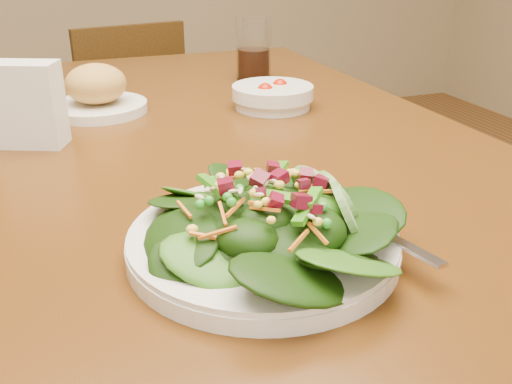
% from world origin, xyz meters
% --- Properties ---
extents(dining_table, '(0.90, 1.40, 0.75)m').
position_xyz_m(dining_table, '(0.00, 0.00, 0.65)').
color(dining_table, '#47250B').
rests_on(dining_table, ground_plane).
extents(chair_far, '(0.43, 0.44, 0.80)m').
position_xyz_m(chair_far, '(0.02, 1.05, 0.42)').
color(chair_far, '#44290B').
rests_on(chair_far, ground_plane).
extents(salad_plate, '(0.28, 0.28, 0.08)m').
position_xyz_m(salad_plate, '(-0.02, -0.38, 0.78)').
color(salad_plate, silver).
rests_on(salad_plate, dining_table).
extents(bread_plate, '(0.18, 0.18, 0.09)m').
position_xyz_m(bread_plate, '(-0.13, 0.20, 0.79)').
color(bread_plate, silver).
rests_on(bread_plate, dining_table).
extents(tomato_bowl, '(0.15, 0.15, 0.05)m').
position_xyz_m(tomato_bowl, '(0.18, 0.12, 0.77)').
color(tomato_bowl, silver).
rests_on(tomato_bowl, dining_table).
extents(drinking_glass, '(0.08, 0.08, 0.14)m').
position_xyz_m(drinking_glass, '(0.23, 0.35, 0.81)').
color(drinking_glass, silver).
rests_on(drinking_glass, dining_table).
extents(napkin_holder, '(0.11, 0.09, 0.13)m').
position_xyz_m(napkin_holder, '(-0.24, 0.05, 0.82)').
color(napkin_holder, white).
rests_on(napkin_holder, dining_table).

